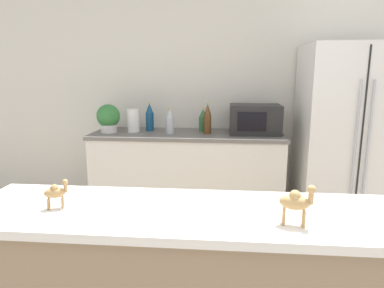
{
  "coord_description": "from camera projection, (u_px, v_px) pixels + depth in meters",
  "views": [
    {
      "loc": [
        -0.07,
        -0.91,
        1.48
      ],
      "look_at": [
        -0.28,
        1.38,
        1.0
      ],
      "focal_mm": 32.0,
      "sensor_mm": 36.0,
      "label": 1
    }
  ],
  "objects": [
    {
      "name": "back_counter",
      "position": [
        188.0,
        176.0,
        3.46
      ],
      "size": [
        1.88,
        0.63,
        0.9
      ],
      "color": "silver",
      "rests_on": "ground_plane"
    },
    {
      "name": "potted_plant",
      "position": [
        108.0,
        118.0,
        3.37
      ],
      "size": [
        0.23,
        0.23,
        0.28
      ],
      "color": "silver",
      "rests_on": "back_counter"
    },
    {
      "name": "wall_back",
      "position": [
        231.0,
        93.0,
        3.58
      ],
      "size": [
        8.0,
        0.06,
        2.55
      ],
      "color": "silver",
      "rests_on": "ground_plane"
    },
    {
      "name": "back_bottle_1",
      "position": [
        150.0,
        117.0,
        3.47
      ],
      "size": [
        0.08,
        0.08,
        0.29
      ],
      "color": "navy",
      "rests_on": "back_counter"
    },
    {
      "name": "back_bottle_3",
      "position": [
        203.0,
        120.0,
        3.42
      ],
      "size": [
        0.08,
        0.08,
        0.24
      ],
      "color": "#2D6033",
      "rests_on": "back_counter"
    },
    {
      "name": "camel_figurine",
      "position": [
        56.0,
        192.0,
        1.37
      ],
      "size": [
        0.1,
        0.07,
        0.12
      ],
      "color": "#A87F4C",
      "rests_on": "bar_counter"
    },
    {
      "name": "microwave",
      "position": [
        255.0,
        119.0,
        3.3
      ],
      "size": [
        0.48,
        0.37,
        0.28
      ],
      "color": "black",
      "rests_on": "back_counter"
    },
    {
      "name": "back_bottle_2",
      "position": [
        208.0,
        119.0,
        3.29
      ],
      "size": [
        0.07,
        0.07,
        0.3
      ],
      "color": "brown",
      "rests_on": "back_counter"
    },
    {
      "name": "back_bottle_0",
      "position": [
        170.0,
        122.0,
        3.3
      ],
      "size": [
        0.08,
        0.08,
        0.25
      ],
      "color": "#B2B7BC",
      "rests_on": "back_counter"
    },
    {
      "name": "camel_figurine_second",
      "position": [
        296.0,
        201.0,
        1.21
      ],
      "size": [
        0.13,
        0.08,
        0.16
      ],
      "color": "tan",
      "rests_on": "bar_counter"
    },
    {
      "name": "refrigerator",
      "position": [
        346.0,
        140.0,
        3.18
      ],
      "size": [
        0.83,
        0.73,
        1.73
      ],
      "color": "silver",
      "rests_on": "ground_plane"
    },
    {
      "name": "paper_towel_roll",
      "position": [
        133.0,
        121.0,
        3.39
      ],
      "size": [
        0.12,
        0.12,
        0.23
      ],
      "color": "white",
      "rests_on": "back_counter"
    }
  ]
}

